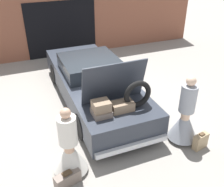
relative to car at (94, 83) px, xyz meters
name	(u,v)px	position (x,y,z in m)	size (l,w,h in m)	color
ground_plane	(95,100)	(0.00, 0.01, -0.58)	(40.00, 40.00, 0.00)	gray
garage_wall_back	(61,22)	(0.00, 4.02, 0.81)	(12.00, 0.14, 2.80)	brown
car	(94,83)	(0.00, 0.00, 0.00)	(1.85, 5.16, 1.86)	#2D333D
person_left	(70,151)	(-1.36, -2.48, -0.04)	(0.70, 0.70, 1.54)	tan
person_right	(185,119)	(1.36, -2.49, 0.01)	(0.69, 0.69, 1.68)	beige
suitcase_beside_left_person	(68,179)	(-1.51, -2.79, -0.44)	(0.55, 0.33, 0.31)	#75665B
suitcase_beside_right_person	(200,141)	(1.55, -2.91, -0.39)	(0.38, 0.22, 0.41)	#9E8460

